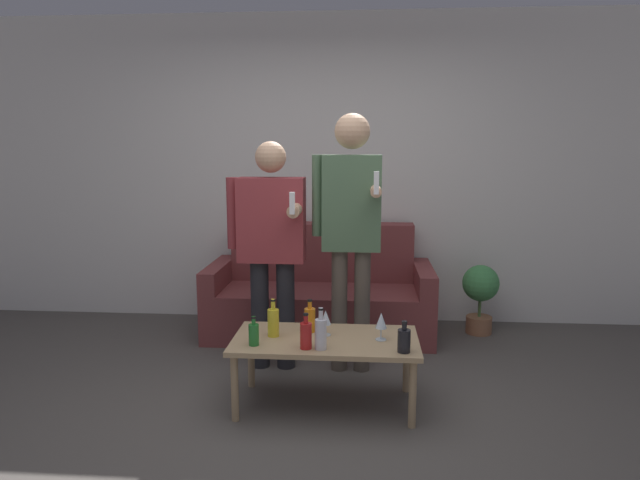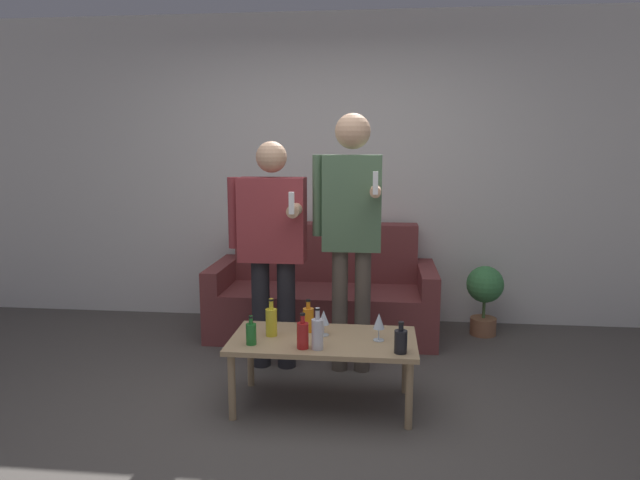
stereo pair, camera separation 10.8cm
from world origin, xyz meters
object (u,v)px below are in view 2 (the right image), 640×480
(person_standing_left, at_px, (272,239))
(person_standing_right, at_px, (351,220))
(couch, at_px, (324,296))
(coffee_table, at_px, (323,345))
(bottle_orange, at_px, (401,341))

(person_standing_left, distance_m, person_standing_right, 0.57)
(person_standing_left, height_order, person_standing_right, person_standing_right)
(couch, xyz_separation_m, person_standing_left, (-0.28, -0.80, 0.62))
(couch, relative_size, person_standing_right, 1.04)
(person_standing_left, bearing_deg, person_standing_right, -1.47)
(couch, bearing_deg, coffee_table, -84.25)
(couch, bearing_deg, person_standing_left, -109.35)
(couch, bearing_deg, person_standing_right, -71.63)
(coffee_table, height_order, person_standing_right, person_standing_right)
(coffee_table, xyz_separation_m, person_standing_right, (0.13, 0.57, 0.69))
(person_standing_left, xyz_separation_m, person_standing_right, (0.55, -0.01, 0.15))
(bottle_orange, xyz_separation_m, person_standing_right, (-0.32, 0.77, 0.58))
(coffee_table, relative_size, person_standing_right, 0.62)
(couch, height_order, bottle_orange, couch)
(coffee_table, height_order, person_standing_left, person_standing_left)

